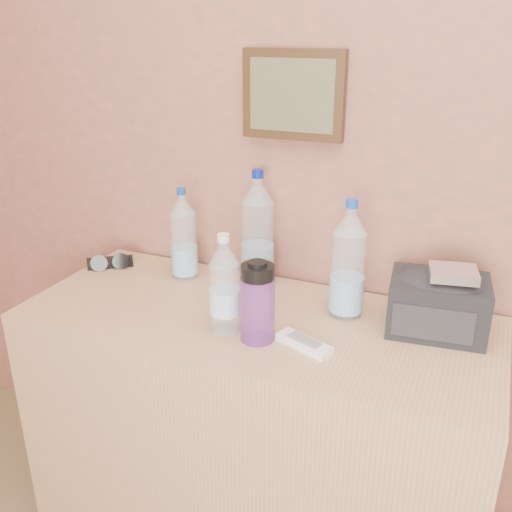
# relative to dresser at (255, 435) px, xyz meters

# --- Properties ---
(picture_frame) EXTENTS (0.30, 0.03, 0.25)m
(picture_frame) POSITION_rel_dresser_xyz_m (0.00, 0.27, 0.99)
(picture_frame) COLOR #382311
(picture_frame) RESTS_ON room_shell
(dresser) EXTENTS (1.32, 0.55, 0.83)m
(dresser) POSITION_rel_dresser_xyz_m (0.00, 0.00, 0.00)
(dresser) COLOR tan
(dresser) RESTS_ON ground
(pet_large_a) EXTENTS (0.08, 0.08, 0.29)m
(pet_large_a) POSITION_rel_dresser_xyz_m (-0.32, 0.16, 0.54)
(pet_large_a) COLOR #A7BDD2
(pet_large_a) RESTS_ON dresser
(pet_large_b) EXTENTS (0.10, 0.10, 0.36)m
(pet_large_b) POSITION_rel_dresser_xyz_m (-0.09, 0.22, 0.57)
(pet_large_b) COLOR #ACCDDA
(pet_large_b) RESTS_ON dresser
(pet_large_c) EXTENTS (0.09, 0.09, 0.34)m
(pet_large_c) POSITION_rel_dresser_xyz_m (0.23, 0.11, 0.56)
(pet_large_c) COLOR white
(pet_large_c) RESTS_ON dresser
(pet_small) EXTENTS (0.08, 0.08, 0.27)m
(pet_small) POSITION_rel_dresser_xyz_m (-0.04, -0.10, 0.53)
(pet_small) COLOR white
(pet_small) RESTS_ON dresser
(nalgene_bottle) EXTENTS (0.09, 0.09, 0.22)m
(nalgene_bottle) POSITION_rel_dresser_xyz_m (0.05, -0.11, 0.52)
(nalgene_bottle) COLOR #6D2C8D
(nalgene_bottle) RESTS_ON dresser
(sunglasses) EXTENTS (0.15, 0.13, 0.04)m
(sunglasses) POSITION_rel_dresser_xyz_m (-0.58, 0.12, 0.43)
(sunglasses) COLOR black
(sunglasses) RESTS_ON dresser
(ac_remote) EXTENTS (0.16, 0.10, 0.02)m
(ac_remote) POSITION_rel_dresser_xyz_m (0.18, -0.10, 0.42)
(ac_remote) COLOR white
(ac_remote) RESTS_ON dresser
(toiletry_bag) EXTENTS (0.27, 0.21, 0.17)m
(toiletry_bag) POSITION_rel_dresser_xyz_m (0.47, 0.12, 0.50)
(toiletry_bag) COLOR black
(toiletry_bag) RESTS_ON dresser
(foil_packet) EXTENTS (0.13, 0.12, 0.02)m
(foil_packet) POSITION_rel_dresser_xyz_m (0.50, 0.09, 0.59)
(foil_packet) COLOR silver
(foil_packet) RESTS_ON toiletry_bag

